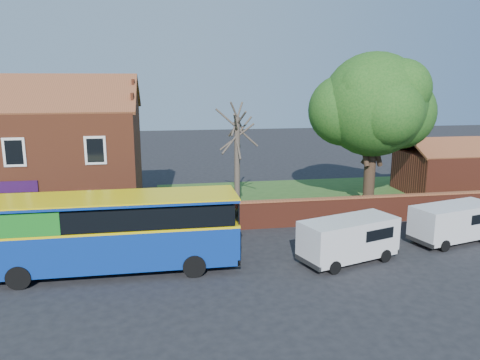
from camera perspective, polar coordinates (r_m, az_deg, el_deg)
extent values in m
plane|color=black|center=(19.56, -10.21, -12.96)|extent=(120.00, 120.00, 0.00)
cube|color=gray|center=(25.95, -25.92, -7.49)|extent=(18.00, 3.50, 0.12)
cube|color=slate|center=(24.37, -27.05, -8.82)|extent=(18.00, 0.15, 0.14)
cube|color=#426B28|center=(34.22, 12.24, -2.01)|extent=(26.00, 12.00, 0.04)
cube|color=brown|center=(30.57, -23.56, 1.75)|extent=(12.00, 8.00, 6.50)
cube|color=brown|center=(28.23, -25.25, 9.53)|extent=(12.30, 4.08, 2.16)
cube|color=brown|center=(32.10, -23.38, 9.87)|extent=(12.30, 4.08, 2.16)
cube|color=black|center=(26.52, -25.83, 3.06)|extent=(1.10, 0.06, 1.50)
cube|color=#4C0F19|center=(27.20, -25.16, -4.24)|extent=(0.95, 0.04, 2.10)
cube|color=silver|center=(27.21, -25.16, -4.12)|extent=(1.20, 0.06, 2.30)
cube|color=#290C37|center=(26.80, -25.49, -0.75)|extent=(2.00, 0.06, 0.60)
cube|color=maroon|center=(28.75, 16.73, -3.46)|extent=(22.00, 0.30, 1.50)
cube|color=brown|center=(28.55, 16.82, -1.91)|extent=(22.00, 0.38, 0.10)
cube|color=maroon|center=(38.16, 24.99, 0.85)|extent=(8.00, 5.00, 3.00)
cube|color=brown|center=(36.84, 26.37, 3.59)|extent=(8.20, 2.56, 1.24)
cube|color=brown|center=(38.87, 24.23, 4.18)|extent=(8.20, 2.56, 1.24)
cube|color=navy|center=(21.28, -15.45, -7.46)|extent=(10.96, 2.74, 1.74)
cube|color=yellow|center=(21.01, -15.58, -5.22)|extent=(10.98, 2.76, 0.10)
cube|color=black|center=(20.87, -15.66, -3.85)|extent=(10.52, 2.76, 0.87)
cube|color=#1B7E20|center=(21.57, -25.28, -4.06)|extent=(3.73, 2.78, 0.93)
cube|color=navy|center=(20.72, -15.76, -2.28)|extent=(10.96, 2.74, 0.14)
cube|color=yellow|center=(20.70, -15.77, -2.07)|extent=(11.00, 2.78, 0.06)
cylinder|color=black|center=(21.04, -25.37, -10.68)|extent=(0.99, 0.28, 0.99)
cylinder|color=black|center=(23.36, -23.70, -8.28)|extent=(0.99, 0.28, 0.99)
cylinder|color=black|center=(20.26, -5.61, -10.38)|extent=(0.99, 0.28, 0.99)
cylinder|color=black|center=(22.66, -6.09, -7.90)|extent=(0.99, 0.28, 0.99)
cube|color=silver|center=(22.13, 13.08, -6.86)|extent=(4.93, 3.17, 1.74)
cube|color=black|center=(23.40, 16.97, -5.33)|extent=(0.56, 1.51, 0.69)
cube|color=black|center=(23.85, 17.14, -7.67)|extent=(0.66, 1.77, 0.22)
cylinder|color=black|center=(20.92, 11.42, -10.39)|extent=(0.64, 0.40, 0.61)
cylinder|color=black|center=(22.17, 8.60, -8.96)|extent=(0.64, 0.40, 0.61)
cylinder|color=black|center=(22.78, 17.23, -8.80)|extent=(0.64, 0.40, 0.61)
cylinder|color=black|center=(23.94, 14.33, -7.60)|extent=(0.64, 0.40, 0.61)
cube|color=silver|center=(26.43, 24.56, -4.59)|extent=(4.80, 2.87, 1.71)
cylinder|color=black|center=(25.11, 23.64, -7.34)|extent=(0.63, 0.36, 0.59)
cylinder|color=black|center=(26.18, 20.93, -6.33)|extent=(0.63, 0.36, 0.59)
cylinder|color=black|center=(28.24, 25.08, -5.36)|extent=(0.63, 0.36, 0.59)
cylinder|color=black|center=(31.06, 15.48, 0.24)|extent=(0.72, 0.72, 4.11)
sphere|color=#3B6B21|center=(30.48, 15.97, 8.83)|extent=(6.44, 6.44, 6.44)
sphere|color=#3B6B21|center=(31.68, 18.73, 7.79)|extent=(4.65, 4.65, 4.65)
sphere|color=#3B6B21|center=(30.30, 12.57, 8.31)|extent=(4.47, 4.47, 4.47)
cylinder|color=#4C4238|center=(28.61, -0.35, 1.65)|extent=(0.34, 0.34, 6.03)
cylinder|color=#4C4238|center=(28.30, -0.36, 5.94)|extent=(0.35, 2.94, 2.37)
cylinder|color=#4C4238|center=(28.32, -0.36, 5.51)|extent=(1.54, 2.17, 2.17)
cylinder|color=#4C4238|center=(28.28, -0.36, 6.38)|extent=(2.47, 1.13, 2.40)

